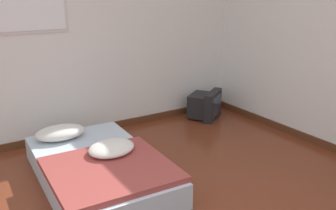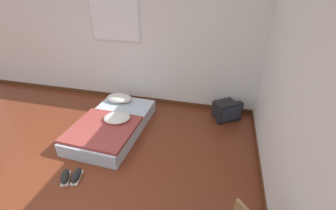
# 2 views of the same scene
# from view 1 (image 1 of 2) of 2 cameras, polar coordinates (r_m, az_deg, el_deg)

# --- Properties ---
(wall_back) EXTENTS (7.63, 0.08, 2.60)m
(wall_back) POSITION_cam_1_polar(r_m,az_deg,el_deg) (4.42, -19.11, 10.47)
(wall_back) COLOR white
(wall_back) RESTS_ON ground_plane
(mattress_bed) EXTENTS (1.09, 1.76, 0.38)m
(mattress_bed) POSITION_cam_1_polar(r_m,az_deg,el_deg) (3.64, -10.65, -9.17)
(mattress_bed) COLOR silver
(mattress_bed) RESTS_ON ground_plane
(crt_tv) EXTENTS (0.57, 0.55, 0.39)m
(crt_tv) POSITION_cam_1_polar(r_m,az_deg,el_deg) (5.26, 5.71, -0.00)
(crt_tv) COLOR black
(crt_tv) RESTS_ON ground_plane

